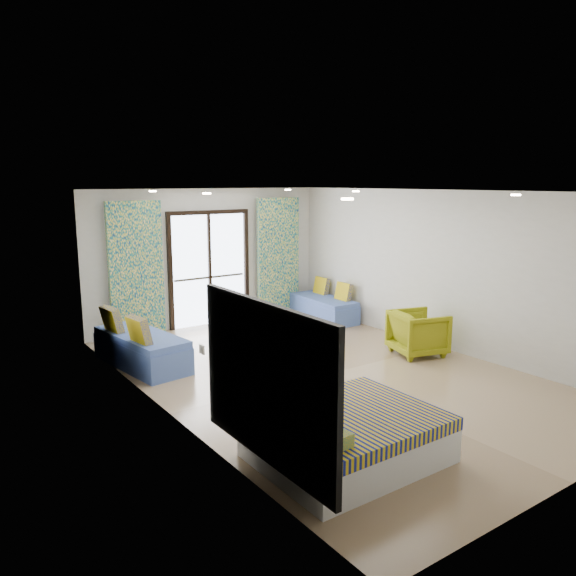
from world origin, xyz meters
TOP-DOWN VIEW (x-y plane):
  - floor at (0.00, 0.00)m, footprint 5.00×7.50m
  - ceiling at (0.00, 0.00)m, footprint 5.00×7.50m
  - wall_back at (0.00, 3.75)m, footprint 5.00×0.01m
  - wall_left at (-2.50, 0.00)m, footprint 0.01×7.50m
  - wall_right at (2.50, 0.00)m, footprint 0.01×7.50m
  - balcony_door at (0.00, 3.72)m, footprint 1.76×0.08m
  - balcony_rail at (0.00, 3.73)m, footprint 1.52×0.03m
  - curtain_left at (-1.55, 3.57)m, footprint 1.00×0.10m
  - curtain_right at (1.55, 3.57)m, footprint 1.00×0.10m
  - downlight_a at (-1.40, -2.00)m, footprint 0.12×0.12m
  - downlight_b at (1.40, -2.00)m, footprint 0.12×0.12m
  - downlight_c at (-1.40, 1.00)m, footprint 0.12×0.12m
  - downlight_d at (1.40, 1.00)m, footprint 0.12×0.12m
  - downlight_e at (-1.40, 3.00)m, footprint 0.12×0.12m
  - downlight_f at (1.40, 3.00)m, footprint 0.12×0.12m
  - headboard at (-2.46, -2.14)m, footprint 0.06×2.10m
  - switch_plate at (-2.47, -0.89)m, footprint 0.02×0.10m
  - bed at (-1.47, -2.14)m, footprint 1.81×1.47m
  - daybed_left at (-2.12, 1.98)m, footprint 0.97×1.93m
  - daybed_right at (2.11, 2.71)m, footprint 0.71×1.67m
  - coffee_table at (-0.35, 2.43)m, footprint 0.78×0.78m
  - vase at (-0.28, 2.48)m, footprint 0.22×0.23m
  - armchair at (1.86, -0.10)m, footprint 0.93×0.96m

SIDE VIEW (x-z plane):
  - floor at x=0.00m, z-range -0.01..0.01m
  - daybed_right at x=2.11m, z-range -0.15..0.66m
  - bed at x=-1.47m, z-range -0.05..0.57m
  - daybed_left at x=-2.12m, z-range -0.17..0.74m
  - coffee_table at x=-0.35m, z-range 0.01..0.70m
  - armchair at x=1.86m, z-range 0.00..0.81m
  - vase at x=-0.28m, z-range 0.40..0.59m
  - balcony_rail at x=0.00m, z-range 0.93..0.97m
  - headboard at x=-2.46m, z-range 0.30..1.80m
  - switch_plate at x=-2.47m, z-range 1.00..1.10m
  - curtain_left at x=-1.55m, z-range 0.00..2.50m
  - curtain_right at x=1.55m, z-range 0.00..2.50m
  - balcony_door at x=0.00m, z-range 0.12..2.40m
  - wall_back at x=0.00m, z-range 0.00..2.70m
  - wall_left at x=-2.50m, z-range 0.00..2.70m
  - wall_right at x=2.50m, z-range 0.00..2.70m
  - downlight_a at x=-1.40m, z-range 2.66..2.68m
  - downlight_b at x=1.40m, z-range 2.66..2.68m
  - downlight_c at x=-1.40m, z-range 2.66..2.68m
  - downlight_d at x=1.40m, z-range 2.66..2.68m
  - downlight_e at x=-1.40m, z-range 2.66..2.68m
  - downlight_f at x=1.40m, z-range 2.66..2.68m
  - ceiling at x=0.00m, z-range 2.70..2.71m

